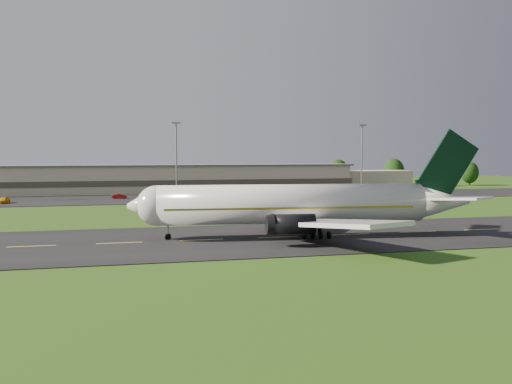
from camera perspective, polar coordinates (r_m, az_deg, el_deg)
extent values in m
plane|color=#284511|center=(79.02, -5.46, -4.86)|extent=(360.00, 360.00, 0.00)
cube|color=black|center=(79.01, -5.46, -4.82)|extent=(220.00, 30.00, 0.10)
cube|color=black|center=(150.16, -9.51, -0.66)|extent=(260.00, 30.00, 0.10)
cylinder|color=silver|center=(81.34, 3.61, -1.19)|extent=(38.37, 9.40, 5.60)
sphere|color=silver|center=(79.69, -9.90, -1.35)|extent=(5.60, 5.60, 5.60)
cone|color=silver|center=(79.78, -11.33, -1.36)|extent=(4.52, 5.75, 5.38)
cone|color=silver|center=(88.68, 17.99, -0.95)|extent=(9.51, 6.37, 5.49)
cube|color=olive|center=(81.27, 3.26, -1.44)|extent=(35.39, 9.14, 0.28)
cube|color=black|center=(79.66, -10.33, -0.96)|extent=(2.29, 3.19, 0.65)
cube|color=silver|center=(71.72, 8.14, -3.13)|extent=(12.58, 20.21, 2.20)
cube|color=silver|center=(92.92, 4.34, -1.47)|extent=(15.50, 19.95, 2.20)
cube|color=silver|center=(84.16, 19.50, -0.62)|extent=(6.92, 9.38, 0.91)
cube|color=silver|center=(93.11, 16.65, -0.13)|extent=(8.05, 9.29, 0.91)
cube|color=black|center=(87.90, 17.14, 0.21)|extent=(5.03, 1.05, 3.00)
cube|color=black|center=(88.84, 18.65, 2.60)|extent=(9.43, 1.40, 10.55)
cylinder|color=black|center=(73.45, 3.72, -3.24)|extent=(5.84, 3.25, 2.70)
cylinder|color=black|center=(89.07, 1.61, -1.96)|extent=(5.84, 3.25, 2.70)
cube|color=#BDB090|center=(173.81, -10.13, 1.27)|extent=(120.00, 15.00, 8.00)
cube|color=#4C4438|center=(173.85, -10.13, 1.00)|extent=(121.00, 15.40, 1.60)
cube|color=#595B60|center=(173.66, -10.15, 2.63)|extent=(122.00, 16.00, 0.50)
cube|color=#BDB090|center=(193.45, 11.00, 1.23)|extent=(28.00, 11.00, 6.00)
cylinder|color=gray|center=(158.11, -7.97, 3.20)|extent=(0.44, 0.44, 20.00)
cube|color=gray|center=(158.29, -8.00, 6.86)|extent=(2.40, 1.20, 0.50)
cylinder|color=gray|center=(172.71, 10.53, 3.24)|extent=(0.44, 0.44, 20.00)
cube|color=gray|center=(172.88, 10.57, 6.59)|extent=(2.40, 1.20, 0.50)
cylinder|color=black|center=(184.27, -22.04, 0.29)|extent=(0.56, 0.56, 2.24)
ellipsoid|color=black|center=(184.13, -22.06, 1.14)|extent=(5.22, 5.22, 6.52)
cylinder|color=black|center=(192.62, 3.89, 0.78)|extent=(0.56, 0.56, 2.56)
ellipsoid|color=black|center=(192.46, 3.90, 1.71)|extent=(5.98, 5.98, 7.48)
cylinder|color=black|center=(196.69, 8.21, 0.88)|extent=(0.56, 0.56, 3.04)
ellipsoid|color=black|center=(196.52, 8.22, 1.96)|extent=(7.09, 7.09, 8.86)
cylinder|color=black|center=(205.69, 13.59, 0.96)|extent=(0.56, 0.56, 3.12)
ellipsoid|color=black|center=(205.53, 13.61, 2.02)|extent=(7.27, 7.27, 9.09)
cylinder|color=black|center=(213.22, 16.95, 0.90)|extent=(0.56, 0.56, 2.42)
ellipsoid|color=black|center=(213.08, 16.96, 1.70)|extent=(5.64, 5.64, 7.05)
cylinder|color=black|center=(222.63, 20.57, 0.99)|extent=(0.56, 0.56, 2.72)
ellipsoid|color=black|center=(222.49, 20.59, 1.84)|extent=(6.34, 6.34, 7.93)
imported|color=#EFA70E|center=(147.03, -23.91, -0.74)|extent=(2.45, 4.68, 1.52)
imported|color=maroon|center=(151.63, -13.51, -0.42)|extent=(3.89, 1.93, 1.23)
imported|color=white|center=(144.97, -7.18, -0.54)|extent=(4.39, 4.71, 1.23)
imported|color=gold|center=(167.41, 9.20, 0.08)|extent=(5.21, 3.76, 1.40)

